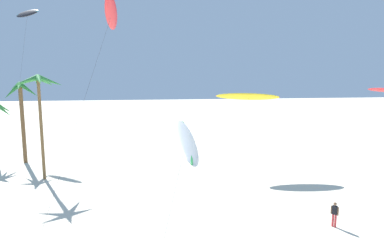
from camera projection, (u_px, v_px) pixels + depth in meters
palm_tree_1 at (38, 89)px, 28.96m from camera, size 4.42×4.33×10.24m
palm_tree_2 at (21, 100)px, 35.12m from camera, size 3.84×4.49×9.51m
flying_kite_0 at (27, 13)px, 42.81m from camera, size 4.65×8.42×19.65m
flying_kite_2 at (111, 14)px, 24.47m from camera, size 4.56×11.71×16.24m
flying_kite_4 at (248, 97)px, 33.04m from camera, size 7.10×7.02×8.52m
flying_kite_5 at (186, 139)px, 16.36m from camera, size 3.69×10.65×7.63m
person_foreground_walker at (335, 213)px, 20.30m from camera, size 0.36×0.41×1.70m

